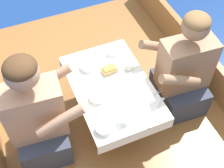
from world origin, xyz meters
TOP-DOWN VIEW (x-y plane):
  - ground_plane at (0.00, 0.00)m, footprint 60.00×60.00m
  - boat_deck at (0.00, 0.00)m, footprint 1.94×3.20m
  - gunwale_starboard at (0.94, 0.00)m, footprint 0.06×3.20m
  - cockpit_table at (0.00, 0.09)m, footprint 0.57×0.87m
  - person_port at (-0.58, 0.04)m, footprint 0.55×0.47m
  - person_starboard at (0.58, 0.03)m, footprint 0.54×0.47m
  - plate_sandwich at (0.03, 0.22)m, footprint 0.21×0.21m
  - plate_bread at (0.14, -0.06)m, footprint 0.17×0.17m
  - sandwich at (0.03, 0.22)m, footprint 0.12×0.08m
  - bowl_port_near at (-0.14, 0.02)m, footprint 0.12×0.12m
  - bowl_starboard_near at (-0.11, 0.33)m, footprint 0.12×0.12m
  - bowl_center_far at (-0.20, -0.24)m, footprint 0.12×0.12m
  - coffee_cup_port at (-0.05, -0.23)m, footprint 0.11×0.08m
  - coffee_cup_starboard at (0.13, 0.40)m, footprint 0.11×0.08m
  - tin_can at (0.19, 0.20)m, footprint 0.07×0.07m
  - utensil_fork_port at (0.25, -0.11)m, footprint 0.17×0.07m
  - utensil_knife_starboard at (-0.16, 0.18)m, footprint 0.10×0.15m
  - utensil_knife_port at (0.16, 0.08)m, footprint 0.02×0.17m
  - utensil_spoon_starboard at (0.03, -0.25)m, footprint 0.10×0.15m
  - utensil_spoon_center at (-0.07, -0.05)m, footprint 0.13×0.13m
  - utensil_spoon_port at (0.25, -0.19)m, footprint 0.14×0.12m

SIDE VIEW (x-z plane):
  - ground_plane at x=0.00m, z-range 0.00..0.00m
  - boat_deck at x=0.00m, z-range 0.00..0.34m
  - gunwale_starboard at x=0.94m, z-range 0.34..0.66m
  - person_starboard at x=0.58m, z-range 0.25..1.20m
  - cockpit_table at x=0.00m, z-range 0.51..0.94m
  - person_port at x=-0.58m, z-range 0.25..1.23m
  - utensil_fork_port at x=0.25m, z-range 0.77..0.77m
  - utensil_knife_starboard at x=-0.16m, z-range 0.77..0.77m
  - utensil_knife_port at x=0.16m, z-range 0.77..0.77m
  - utensil_spoon_starboard at x=0.03m, z-range 0.77..0.78m
  - utensil_spoon_center at x=-0.07m, z-range 0.77..0.78m
  - utensil_spoon_port at x=0.25m, z-range 0.77..0.78m
  - plate_sandwich at x=0.03m, z-range 0.77..0.78m
  - plate_bread at x=0.14m, z-range 0.77..0.78m
  - bowl_port_near at x=-0.14m, z-range 0.77..0.81m
  - bowl_center_far at x=-0.20m, z-range 0.77..0.81m
  - bowl_starboard_near at x=-0.11m, z-range 0.77..0.81m
  - tin_can at x=0.19m, z-range 0.77..0.82m
  - coffee_cup_port at x=-0.05m, z-range 0.77..0.82m
  - coffee_cup_starboard at x=0.13m, z-range 0.77..0.83m
  - sandwich at x=0.03m, z-range 0.78..0.82m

